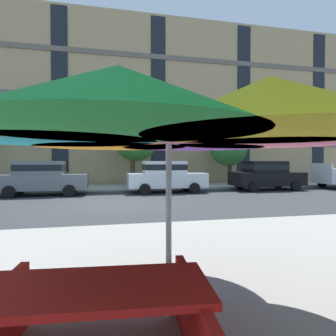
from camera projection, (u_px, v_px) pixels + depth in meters
ground_plane at (114, 204)px, 11.65m from camera, size 120.00×120.00×0.00m
sidewalk_near_patio at (138, 326)px, 2.86m from camera, size 56.00×9.00×0.12m
sidewalk_far at (112, 188)px, 18.29m from camera, size 56.00×3.60×0.12m
apartment_building at (110, 112)px, 26.15m from camera, size 41.90×12.08×12.80m
sedan_gray at (42, 177)px, 14.48m from camera, size 4.40×1.98×1.78m
sedan_white at (166, 176)px, 15.88m from camera, size 4.40×1.98×1.78m
sedan_black at (266, 175)px, 17.22m from camera, size 4.40×1.98×1.78m
street_tree_middle at (132, 134)px, 18.55m from camera, size 3.35×3.29×5.33m
street_tree_right at (230, 146)px, 20.54m from camera, size 2.83×2.71×4.35m
patio_umbrella at (169, 121)px, 2.88m from camera, size 4.13×3.84×2.45m
picnic_table at (96, 320)px, 2.21m from camera, size 1.93×1.68×0.77m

